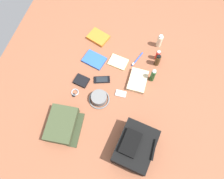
# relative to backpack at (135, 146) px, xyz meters

# --- Properties ---
(ground_plane) EXTENTS (2.64, 2.02, 0.02)m
(ground_plane) POSITION_rel_backpack_xyz_m (-0.38, -0.28, -0.09)
(ground_plane) COLOR brown
(ground_plane) RESTS_ON ground
(backpack) EXTENTS (0.34, 0.28, 0.17)m
(backpack) POSITION_rel_backpack_xyz_m (0.00, 0.00, 0.00)
(backpack) COLOR black
(backpack) RESTS_ON ground_plane
(toiletry_pouch) EXTENTS (0.29, 0.26, 0.08)m
(toiletry_pouch) POSITION_rel_backpack_xyz_m (-0.01, -0.55, -0.04)
(toiletry_pouch) COLOR #384228
(toiletry_pouch) RESTS_ON ground_plane
(bucket_hat) EXTENTS (0.16, 0.16, 0.06)m
(bucket_hat) POSITION_rel_backpack_xyz_m (-0.29, -0.35, -0.05)
(bucket_hat) COLOR slate
(bucket_hat) RESTS_ON ground_plane
(lotion_bottle) EXTENTS (0.04, 0.04, 0.13)m
(lotion_bottle) POSITION_rel_backpack_xyz_m (-0.91, -0.01, -0.01)
(lotion_bottle) COLOR beige
(lotion_bottle) RESTS_ON ground_plane
(sunscreen_spray) EXTENTS (0.04, 0.04, 0.11)m
(sunscreen_spray) POSITION_rel_backpack_xyz_m (-0.78, 0.01, -0.02)
(sunscreen_spray) COLOR red
(sunscreen_spray) RESTS_ON ground_plane
(cologne_bottle) EXTENTS (0.04, 0.04, 0.12)m
(cologne_bottle) POSITION_rel_backpack_xyz_m (-0.73, 0.01, -0.02)
(cologne_bottle) COLOR #473319
(cologne_bottle) RESTS_ON ground_plane
(shampoo_bottle) EXTENTS (0.04, 0.04, 0.14)m
(shampoo_bottle) POSITION_rel_backpack_xyz_m (-0.57, 0.00, -0.00)
(shampoo_bottle) COLOR #19471E
(shampoo_bottle) RESTS_ON ground_plane
(paperback_novel) EXTENTS (0.18, 0.21, 0.03)m
(paperback_novel) POSITION_rel_backpack_xyz_m (-0.84, -0.54, -0.06)
(paperback_novel) COLOR orange
(paperback_novel) RESTS_ON ground_plane
(travel_guidebook) EXTENTS (0.17, 0.20, 0.02)m
(travel_guidebook) POSITION_rel_backpack_xyz_m (-0.61, -0.50, -0.07)
(travel_guidebook) COLOR blue
(travel_guidebook) RESTS_ON ground_plane
(cell_phone) EXTENTS (0.10, 0.14, 0.01)m
(cell_phone) POSITION_rel_backpack_xyz_m (-0.45, -0.38, -0.07)
(cell_phone) COLOR black
(cell_phone) RESTS_ON ground_plane
(media_player) EXTENTS (0.05, 0.09, 0.01)m
(media_player) POSITION_rel_backpack_xyz_m (-0.38, -0.20, -0.07)
(media_player) COLOR #B7B7BC
(media_player) RESTS_ON ground_plane
(wristwatch) EXTENTS (0.07, 0.06, 0.01)m
(wristwatch) POSITION_rel_backpack_xyz_m (-0.28, -0.56, -0.07)
(wristwatch) COLOR #99999E
(wristwatch) RESTS_ON ground_plane
(toothbrush) EXTENTS (0.16, 0.07, 0.02)m
(toothbrush) POSITION_rel_backpack_xyz_m (-0.71, -0.15, -0.07)
(toothbrush) COLOR blue
(toothbrush) RESTS_ON ground_plane
(wallet) EXTENTS (0.11, 0.12, 0.02)m
(wallet) POSITION_rel_backpack_xyz_m (-0.40, -0.54, -0.06)
(wallet) COLOR black
(wallet) RESTS_ON ground_plane
(notepad) EXTENTS (0.13, 0.17, 0.02)m
(notepad) POSITION_rel_backpack_xyz_m (-0.65, -0.30, -0.07)
(notepad) COLOR beige
(notepad) RESTS_ON ground_plane
(folded_towel) EXTENTS (0.20, 0.14, 0.04)m
(folded_towel) POSITION_rel_backpack_xyz_m (-0.52, -0.10, -0.06)
(folded_towel) COLOR #C6B289
(folded_towel) RESTS_ON ground_plane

